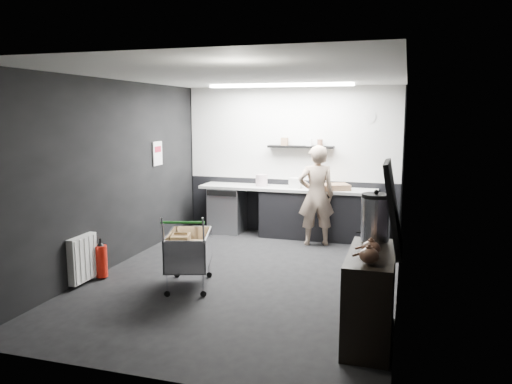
% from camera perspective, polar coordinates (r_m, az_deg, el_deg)
% --- Properties ---
extents(floor, '(5.50, 5.50, 0.00)m').
position_cam_1_polar(floor, '(6.94, -1.18, -9.67)').
color(floor, black).
rests_on(floor, ground).
extents(ceiling, '(5.50, 5.50, 0.00)m').
position_cam_1_polar(ceiling, '(6.59, -1.26, 13.17)').
color(ceiling, silver).
rests_on(ceiling, wall_back).
extents(wall_back, '(5.50, 0.00, 5.50)m').
position_cam_1_polar(wall_back, '(9.27, 4.05, 3.59)').
color(wall_back, black).
rests_on(wall_back, floor).
extents(wall_front, '(5.50, 0.00, 5.50)m').
position_cam_1_polar(wall_front, '(4.14, -13.10, -3.39)').
color(wall_front, black).
rests_on(wall_front, floor).
extents(wall_left, '(0.00, 5.50, 5.50)m').
position_cam_1_polar(wall_left, '(7.49, -15.94, 1.98)').
color(wall_left, black).
rests_on(wall_left, floor).
extents(wall_right, '(0.00, 5.50, 5.50)m').
position_cam_1_polar(wall_right, '(6.31, 16.32, 0.70)').
color(wall_right, black).
rests_on(wall_right, floor).
extents(kitchen_wall_panel, '(3.95, 0.02, 1.70)m').
position_cam_1_polar(kitchen_wall_panel, '(9.21, 4.06, 6.67)').
color(kitchen_wall_panel, silver).
rests_on(kitchen_wall_panel, wall_back).
extents(dado_panel, '(3.95, 0.02, 1.00)m').
position_cam_1_polar(dado_panel, '(9.37, 3.97, -1.60)').
color(dado_panel, black).
rests_on(dado_panel, wall_back).
extents(floating_shelf, '(1.20, 0.22, 0.04)m').
position_cam_1_polar(floating_shelf, '(9.08, 5.13, 5.17)').
color(floating_shelf, black).
rests_on(floating_shelf, wall_back).
extents(wall_clock, '(0.20, 0.03, 0.20)m').
position_cam_1_polar(wall_clock, '(8.99, 12.89, 8.33)').
color(wall_clock, silver).
rests_on(wall_clock, wall_back).
extents(poster, '(0.02, 0.30, 0.40)m').
position_cam_1_polar(poster, '(8.58, -11.20, 4.35)').
color(poster, white).
rests_on(poster, wall_left).
extents(poster_red_band, '(0.02, 0.22, 0.10)m').
position_cam_1_polar(poster_red_band, '(8.57, -11.18, 4.81)').
color(poster_red_band, red).
rests_on(poster_red_band, poster).
extents(radiator, '(0.10, 0.50, 0.60)m').
position_cam_1_polar(radiator, '(6.92, -19.20, -7.19)').
color(radiator, silver).
rests_on(radiator, wall_left).
extents(ceiling_strip, '(2.40, 0.20, 0.04)m').
position_cam_1_polar(ceiling_strip, '(8.36, 2.76, 12.07)').
color(ceiling_strip, white).
rests_on(ceiling_strip, ceiling).
extents(prep_counter, '(3.20, 0.61, 0.90)m').
position_cam_1_polar(prep_counter, '(9.05, 4.36, -2.26)').
color(prep_counter, black).
rests_on(prep_counter, floor).
extents(person, '(0.72, 0.59, 1.70)m').
position_cam_1_polar(person, '(8.45, 6.91, -0.40)').
color(person, beige).
rests_on(person, floor).
extents(shopping_cart, '(0.75, 1.02, 0.96)m').
position_cam_1_polar(shopping_cart, '(6.49, -7.72, -6.83)').
color(shopping_cart, silver).
rests_on(shopping_cart, floor).
extents(sideboard, '(0.51, 1.18, 1.77)m').
position_cam_1_polar(sideboard, '(5.11, 13.11, -10.14)').
color(sideboard, black).
rests_on(sideboard, floor).
extents(fire_extinguisher, '(0.16, 0.16, 0.53)m').
position_cam_1_polar(fire_extinguisher, '(7.11, -17.27, -7.43)').
color(fire_extinguisher, red).
rests_on(fire_extinguisher, floor).
extents(cardboard_box, '(0.61, 0.55, 0.10)m').
position_cam_1_polar(cardboard_box, '(8.79, 8.92, 0.58)').
color(cardboard_box, '#876448').
rests_on(cardboard_box, prep_counter).
extents(pink_tub, '(0.21, 0.21, 0.21)m').
position_cam_1_polar(pink_tub, '(9.11, 0.64, 1.35)').
color(pink_tub, beige).
rests_on(pink_tub, prep_counter).
extents(white_container, '(0.22, 0.19, 0.18)m').
position_cam_1_polar(white_container, '(8.90, 4.54, 1.03)').
color(white_container, silver).
rests_on(white_container, prep_counter).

